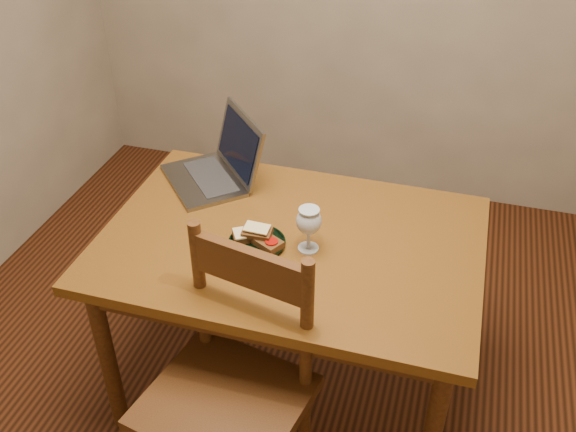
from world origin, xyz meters
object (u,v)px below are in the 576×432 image
(milk_glass, at_px, (309,229))
(plate, at_px, (257,243))
(table, at_px, (291,258))
(chair, at_px, (229,383))
(laptop, at_px, (220,163))

(milk_glass, bearing_deg, plate, -170.49)
(table, height_order, chair, chair)
(table, distance_m, laptop, 0.50)
(table, bearing_deg, milk_glass, -28.03)
(table, height_order, plate, plate)
(table, relative_size, plate, 6.65)
(table, distance_m, milk_glass, 0.19)
(milk_glass, bearing_deg, chair, -105.49)
(plate, distance_m, milk_glass, 0.19)
(table, xyz_separation_m, milk_glass, (0.07, -0.04, 0.17))
(table, xyz_separation_m, plate, (-0.10, -0.07, 0.09))
(chair, distance_m, laptop, 0.90)
(milk_glass, height_order, laptop, laptop)
(laptop, bearing_deg, chair, -20.25)
(laptop, bearing_deg, table, 9.01)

